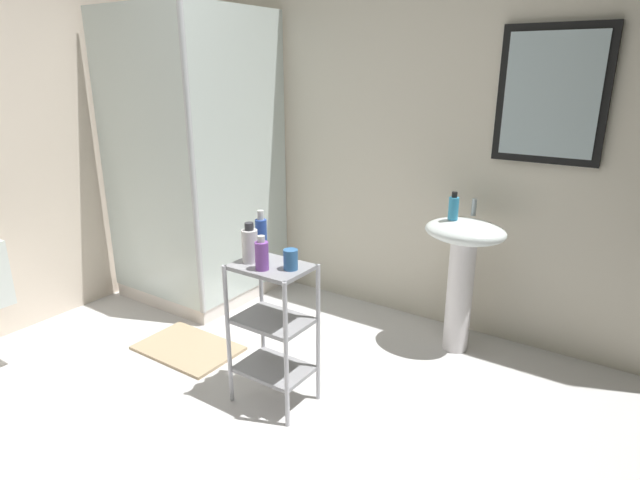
# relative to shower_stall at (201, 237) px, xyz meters

# --- Properties ---
(ground_plane) EXTENTS (4.20, 4.20, 0.02)m
(ground_plane) POSITION_rel_shower_stall_xyz_m (1.20, -1.22, -0.47)
(ground_plane) COLOR silver
(wall_back) EXTENTS (4.20, 0.14, 2.50)m
(wall_back) POSITION_rel_shower_stall_xyz_m (1.21, 0.63, 0.79)
(wall_back) COLOR beige
(wall_back) RESTS_ON ground_plane
(shower_stall) EXTENTS (0.92, 0.92, 2.00)m
(shower_stall) POSITION_rel_shower_stall_xyz_m (0.00, 0.00, 0.00)
(shower_stall) COLOR white
(shower_stall) RESTS_ON ground_plane
(pedestal_sink) EXTENTS (0.46, 0.37, 0.81)m
(pedestal_sink) POSITION_rel_shower_stall_xyz_m (1.83, 0.30, 0.12)
(pedestal_sink) COLOR white
(pedestal_sink) RESTS_ON ground_plane
(sink_faucet) EXTENTS (0.03, 0.03, 0.10)m
(sink_faucet) POSITION_rel_shower_stall_xyz_m (1.83, 0.42, 0.40)
(sink_faucet) COLOR silver
(sink_faucet) RESTS_ON pedestal_sink
(storage_cart) EXTENTS (0.38, 0.28, 0.74)m
(storage_cart) POSITION_rel_shower_stall_xyz_m (1.25, -0.72, -0.03)
(storage_cart) COLOR silver
(storage_cart) RESTS_ON ground_plane
(hand_soap_bottle) EXTENTS (0.06, 0.06, 0.16)m
(hand_soap_bottle) POSITION_rel_shower_stall_xyz_m (1.76, 0.27, 0.42)
(hand_soap_bottle) COLOR #389ED1
(hand_soap_bottle) RESTS_ON pedestal_sink
(shampoo_bottle_blue) EXTENTS (0.06, 0.06, 0.24)m
(shampoo_bottle_blue) POSITION_rel_shower_stall_xyz_m (1.14, -0.66, 0.38)
(shampoo_bottle_blue) COLOR #2F54B8
(shampoo_bottle_blue) RESTS_ON storage_cart
(lotion_bottle_white) EXTENTS (0.08, 0.08, 0.20)m
(lotion_bottle_white) POSITION_rel_shower_stall_xyz_m (1.14, -0.75, 0.36)
(lotion_bottle_white) COLOR white
(lotion_bottle_white) RESTS_ON storage_cart
(conditioner_bottle_purple) EXTENTS (0.06, 0.06, 0.16)m
(conditioner_bottle_purple) POSITION_rel_shower_stall_xyz_m (1.25, -0.79, 0.35)
(conditioner_bottle_purple) COLOR purple
(conditioner_bottle_purple) RESTS_ON storage_cart
(rinse_cup) EXTENTS (0.07, 0.07, 0.10)m
(rinse_cup) POSITION_rel_shower_stall_xyz_m (1.36, -0.71, 0.32)
(rinse_cup) COLOR #3870B2
(rinse_cup) RESTS_ON storage_cart
(bath_mat) EXTENTS (0.60, 0.40, 0.02)m
(bath_mat) POSITION_rel_shower_stall_xyz_m (0.50, -0.63, -0.45)
(bath_mat) COLOR tan
(bath_mat) RESTS_ON ground_plane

